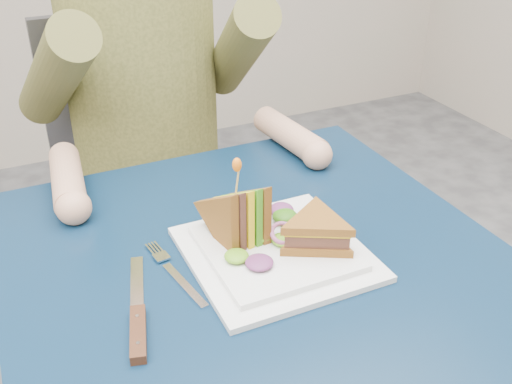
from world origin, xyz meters
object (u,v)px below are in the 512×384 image
diner (140,39)px  sandwich_upright (238,219)px  table (257,298)px  sandwich_flat (316,232)px  plate (276,252)px  knife (138,324)px  fork (176,275)px  chair (143,170)px

diner → sandwich_upright: 0.58m
table → sandwich_flat: sandwich_flat is taller
sandwich_upright → table: bearing=-66.0°
diner → plate: bearing=-87.4°
plate → sandwich_flat: 0.07m
table → plate: 0.09m
table → sandwich_flat: 0.15m
table → sandwich_flat: bearing=-23.1°
sandwich_flat → sandwich_upright: size_ratio=1.12×
sandwich_flat → sandwich_upright: bearing=144.4°
plate → knife: size_ratio=1.19×
sandwich_upright → fork: size_ratio=0.84×
plate → knife: (-0.23, -0.06, -0.00)m
plate → sandwich_upright: sandwich_upright is taller
plate → diner: bearing=92.6°
table → plate: plate is taller
table → sandwich_flat: size_ratio=4.45×
knife → sandwich_flat: bearing=7.7°
diner → sandwich_upright: (-0.02, -0.56, -0.13)m
chair → diner: (-0.00, -0.11, 0.37)m
fork → table: bearing=-3.4°
chair → fork: size_ratio=5.19×
table → fork: size_ratio=4.18×
knife → sandwich_upright: bearing=29.8°
sandwich_flat → knife: sandwich_flat is taller
knife → table: bearing=19.8°
chair → sandwich_upright: size_ratio=6.19×
sandwich_upright → knife: 0.22m
table → sandwich_upright: bearing=114.0°
chair → table: bearing=-90.0°
plate → fork: 0.15m
diner → plate: size_ratio=2.87×
table → chair: size_ratio=0.81×
chair → plate: 0.75m
sandwich_flat → knife: size_ratio=0.77×
chair → knife: 0.83m
fork → knife: 0.11m
chair → diner: 0.39m
chair → diner: diner is taller
sandwich_upright → fork: bearing=-166.1°
plate → sandwich_upright: (-0.04, 0.04, 0.05)m
table → diner: bearing=90.0°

